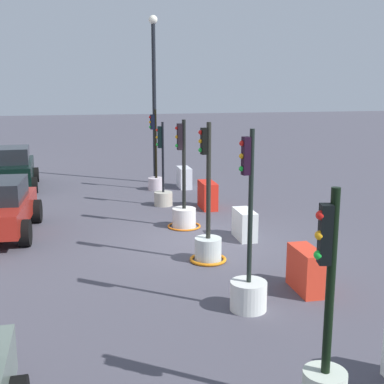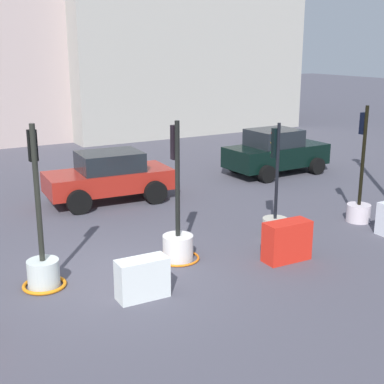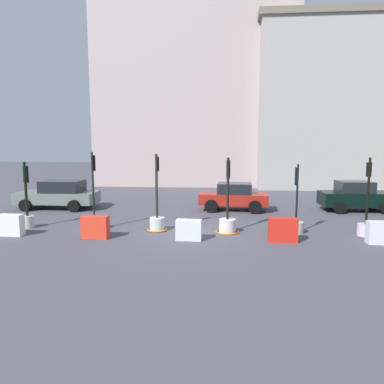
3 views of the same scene
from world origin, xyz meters
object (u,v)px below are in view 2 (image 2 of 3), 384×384
traffic_light_5 (359,202)px  car_red_compact (109,176)px  construction_barrier_3 (287,241)px  car_black_sedan (276,152)px  traffic_light_3 (178,239)px  traffic_light_4 (275,217)px  traffic_light_2 (43,263)px  construction_barrier_2 (142,278)px

traffic_light_5 → car_red_compact: size_ratio=0.81×
construction_barrier_3 → car_red_compact: size_ratio=0.28×
car_red_compact → car_black_sedan: bearing=3.0°
traffic_light_3 → traffic_light_4: traffic_light_3 is taller
traffic_light_2 → construction_barrier_2: traffic_light_2 is taller
traffic_light_2 → traffic_light_3: (3.01, -0.08, -0.02)m
traffic_light_5 → car_red_compact: traffic_light_5 is taller
traffic_light_2 → car_red_compact: (3.44, 5.11, 0.27)m
traffic_light_3 → traffic_light_4: (2.84, 0.11, 0.01)m
traffic_light_3 → car_red_compact: bearing=85.2°
traffic_light_3 → traffic_light_5: size_ratio=0.99×
traffic_light_4 → car_black_sedan: traffic_light_4 is taller
traffic_light_5 → car_red_compact: 7.39m
traffic_light_4 → traffic_light_5: bearing=-4.3°
traffic_light_2 → traffic_light_3: bearing=-1.6°
traffic_light_2 → traffic_light_3: size_ratio=1.05×
traffic_light_3 → car_red_compact: size_ratio=0.81×
traffic_light_3 → construction_barrier_3: traffic_light_3 is taller
traffic_light_2 → construction_barrier_3: bearing=-15.0°
traffic_light_2 → car_red_compact: traffic_light_2 is taller
traffic_light_2 → car_red_compact: 6.17m
traffic_light_2 → traffic_light_5: (8.59, -0.19, 0.04)m
car_black_sedan → traffic_light_2: bearing=-151.9°
traffic_light_2 → car_red_compact: bearing=56.0°
traffic_light_4 → traffic_light_5: size_ratio=0.91×
car_black_sedan → traffic_light_5: bearing=-106.0°
traffic_light_5 → traffic_light_3: bearing=179.0°
construction_barrier_3 → traffic_light_3: bearing=148.3°
construction_barrier_2 → traffic_light_3: bearing=41.9°
traffic_light_2 → car_black_sedan: bearing=28.1°
traffic_light_3 → car_red_compact: 5.22m
traffic_light_3 → construction_barrier_2: (-1.51, -1.35, -0.10)m
traffic_light_3 → traffic_light_5: traffic_light_5 is taller
traffic_light_3 → traffic_light_2: bearing=178.4°
traffic_light_3 → traffic_light_4: bearing=2.2°
construction_barrier_2 → construction_barrier_3: 3.59m
car_red_compact → construction_barrier_3: bearing=-75.7°
traffic_light_4 → construction_barrier_2: size_ratio=2.88×
car_red_compact → traffic_light_2: bearing=-124.0°
traffic_light_3 → traffic_light_5: 5.58m
traffic_light_2 → construction_barrier_3: traffic_light_2 is taller
car_red_compact → car_black_sedan: size_ratio=0.99×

